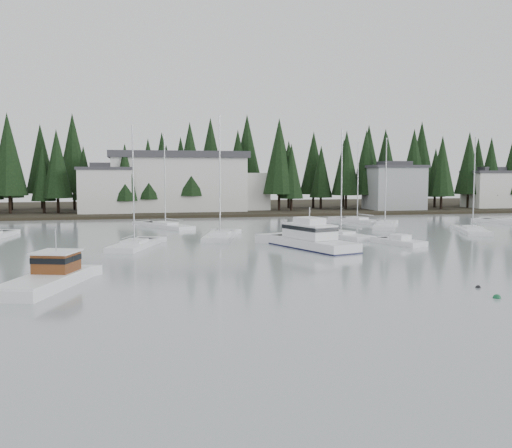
% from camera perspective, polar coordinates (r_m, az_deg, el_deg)
% --- Properties ---
extents(ground, '(260.00, 260.00, 0.00)m').
position_cam_1_polar(ground, '(28.27, 15.45, -9.86)').
color(ground, '#91999D').
rests_on(ground, ground).
extents(far_shore_land, '(240.00, 54.00, 1.00)m').
position_cam_1_polar(far_shore_land, '(122.12, -5.87, 1.56)').
color(far_shore_land, black).
rests_on(far_shore_land, ground).
extents(conifer_treeline, '(200.00, 22.00, 20.00)m').
position_cam_1_polar(conifer_treeline, '(111.20, -5.28, 1.23)').
color(conifer_treeline, black).
rests_on(conifer_treeline, ground).
extents(house_west, '(9.54, 7.42, 8.75)m').
position_cam_1_polar(house_west, '(103.42, -14.82, 3.40)').
color(house_west, silver).
rests_on(house_west, ground).
extents(house_east_a, '(10.60, 8.48, 9.25)m').
position_cam_1_polar(house_east_a, '(113.26, 13.64, 3.67)').
color(house_east_a, '#999EA0').
rests_on(house_east_a, ground).
extents(house_east_b, '(9.54, 7.42, 8.25)m').
position_cam_1_polar(house_east_b, '(125.97, 22.32, 3.32)').
color(house_east_b, silver).
rests_on(house_east_b, ground).
extents(harbor_inn, '(29.50, 11.50, 10.90)m').
position_cam_1_polar(harbor_inn, '(107.04, -6.65, 4.17)').
color(harbor_inn, silver).
rests_on(harbor_inn, ground).
extents(lobster_boat_brown, '(5.85, 8.88, 4.17)m').
position_cam_1_polar(lobster_boat_brown, '(38.72, -20.22, -5.28)').
color(lobster_boat_brown, white).
rests_on(lobster_boat_brown, ground).
extents(cabin_cruiser_center, '(6.68, 11.25, 4.62)m').
position_cam_1_polar(cabin_cruiser_center, '(55.77, 5.57, -1.72)').
color(cabin_cruiser_center, white).
rests_on(cabin_cruiser_center, ground).
extents(sailboat_1, '(5.31, 9.74, 14.33)m').
position_cam_1_polar(sailboat_1, '(64.48, -3.61, -1.36)').
color(sailboat_1, white).
rests_on(sailboat_1, ground).
extents(sailboat_4, '(5.58, 8.99, 12.30)m').
position_cam_1_polar(sailboat_4, '(75.48, 20.83, -0.76)').
color(sailboat_4, white).
rests_on(sailboat_4, ground).
extents(sailboat_6, '(5.37, 9.14, 12.89)m').
position_cam_1_polar(sailboat_6, '(65.82, 8.48, -1.28)').
color(sailboat_6, white).
rests_on(sailboat_6, ground).
extents(sailboat_7, '(5.52, 9.31, 12.47)m').
position_cam_1_polar(sailboat_7, '(57.39, -12.05, -2.25)').
color(sailboat_7, white).
rests_on(sailboat_7, ground).
extents(sailboat_8, '(7.07, 10.33, 12.69)m').
position_cam_1_polar(sailboat_8, '(80.23, 12.77, -0.25)').
color(sailboat_8, white).
rests_on(sailboat_8, ground).
extents(sailboat_9, '(5.19, 9.37, 12.60)m').
position_cam_1_polar(sailboat_9, '(87.63, 10.09, 0.23)').
color(sailboat_9, white).
rests_on(sailboat_9, ground).
extents(sailboat_11, '(7.45, 10.56, 13.19)m').
position_cam_1_polar(sailboat_11, '(78.26, -9.04, -0.31)').
color(sailboat_11, white).
rests_on(sailboat_11, ground).
extents(runabout_1, '(3.95, 5.93, 1.42)m').
position_cam_1_polar(runabout_1, '(60.54, 14.21, -1.86)').
color(runabout_1, white).
rests_on(runabout_1, ground).
extents(mooring_buoy_green, '(0.47, 0.47, 0.47)m').
position_cam_1_polar(mooring_buoy_green, '(36.14, 22.94, -6.84)').
color(mooring_buoy_green, '#145933').
rests_on(mooring_buoy_green, ground).
extents(mooring_buoy_dark, '(0.35, 0.35, 0.35)m').
position_cam_1_polar(mooring_buoy_dark, '(38.92, 21.32, -5.97)').
color(mooring_buoy_dark, black).
rests_on(mooring_buoy_dark, ground).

